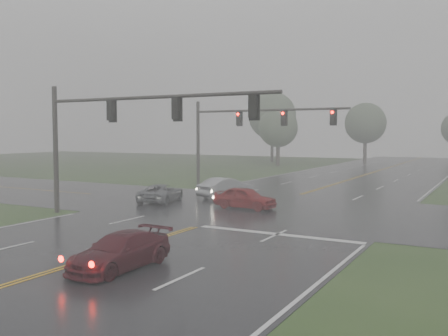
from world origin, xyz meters
The scene contains 12 objects.
main_road centered at (0.00, 20.00, 0.00)m, with size 18.00×160.00×0.02m, color black.
cross_street centered at (0.00, 22.00, 0.00)m, with size 120.00×14.00×0.02m, color black.
stop_bar centered at (4.50, 14.40, 0.00)m, with size 8.50×0.50×0.01m, color silver.
sedan_maroon centered at (1.92, 5.95, 0.00)m, with size 1.80×4.43×1.29m, color #3F0B12.
sedan_red centered at (-0.59, 21.05, 0.00)m, with size 1.68×4.17×1.42m, color maroon.
sedan_silver centered at (-4.27, 25.22, 0.00)m, with size 1.62×4.66×1.54m, color #94979B.
car_grey centered at (-7.21, 20.92, 0.00)m, with size 2.14×4.64×1.29m, color #575A5E.
signal_gantry_near centered at (-5.48, 14.11, 5.50)m, with size 15.14×0.34×7.78m.
signal_gantry_far centered at (-5.88, 30.71, 5.46)m, with size 13.99×0.39×7.76m.
tree_nw_a centered at (-15.57, 62.09, 5.75)m, with size 5.96×5.96×8.75m.
tree_n_mid centered at (-5.96, 76.64, 6.58)m, with size 6.81×6.81×10.01m.
tree_nw_b centered at (-20.50, 71.19, 7.89)m, with size 8.16×8.16×11.98m.
Camera 1 is at (13.81, -7.77, 4.92)m, focal length 40.00 mm.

